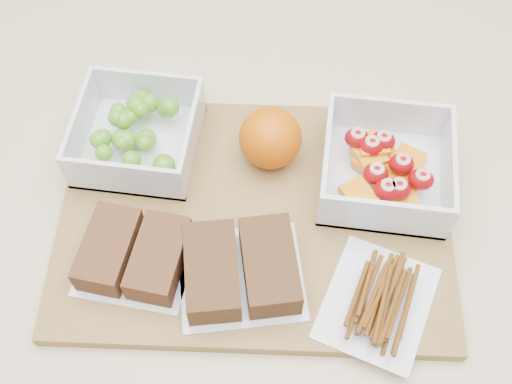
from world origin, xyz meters
TOP-DOWN VIEW (x-y plane):
  - counter at (0.00, 0.00)m, footprint 1.20×0.90m
  - cutting_board at (0.01, -0.02)m, footprint 0.45×0.34m
  - grape_container at (-0.13, 0.05)m, footprint 0.13×0.13m
  - fruit_container at (0.14, 0.04)m, footprint 0.14×0.14m
  - orange at (0.02, 0.06)m, footprint 0.07×0.07m
  - sandwich_bag_left at (-0.10, -0.09)m, footprint 0.12×0.11m
  - sandwich_bag_center at (0.01, -0.10)m, footprint 0.15×0.14m
  - pretzel_bag at (0.14, -0.11)m, footprint 0.13×0.14m

SIDE VIEW (x-z plane):
  - counter at x=0.00m, z-range 0.00..0.90m
  - cutting_board at x=0.01m, z-range 0.90..0.92m
  - pretzel_bag at x=0.14m, z-range 0.92..0.94m
  - sandwich_bag_left at x=-0.10m, z-range 0.92..0.95m
  - sandwich_bag_center at x=0.01m, z-range 0.92..0.95m
  - fruit_container at x=0.14m, z-range 0.91..0.97m
  - grape_container at x=-0.13m, z-range 0.91..0.97m
  - orange at x=0.02m, z-range 0.92..0.99m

